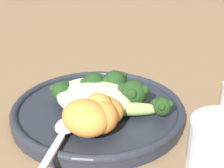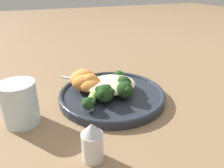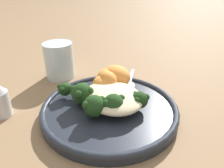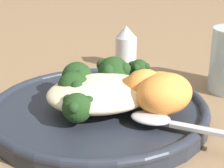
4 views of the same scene
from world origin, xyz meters
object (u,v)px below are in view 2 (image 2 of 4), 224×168
Objects in this scene: broccoli_stalk_2 at (120,90)px; sweet_potato_chunk_3 at (83,83)px; sweet_potato_chunk_0 at (83,78)px; spoon at (87,81)px; plate at (111,95)px; broccoli_stalk_4 at (114,79)px; broccoli_stalk_3 at (118,85)px; quinoa_mound at (111,85)px; salt_shaker at (92,142)px; broccoli_stalk_0 at (91,99)px; broccoli_stalk_1 at (104,93)px; sweet_potato_chunk_2 at (92,85)px; water_glass at (20,103)px; sweet_potato_chunk_1 at (90,82)px.

sweet_potato_chunk_3 is at bearing -175.73° from broccoli_stalk_2.
sweet_potato_chunk_3 is at bearing -106.31° from sweet_potato_chunk_0.
plate is at bearing 161.58° from spoon.
broccoli_stalk_4 is 0.09m from sweet_potato_chunk_3.
sweet_potato_chunk_3 is (-0.08, 0.04, 0.00)m from broccoli_stalk_3.
quinoa_mound reaches higher than plate.
broccoli_stalk_3 is 0.04m from broccoli_stalk_4.
broccoli_stalk_3 is (0.01, 0.03, -0.00)m from broccoli_stalk_2.
salt_shaker is at bearing -120.51° from quinoa_mound.
salt_shaker reaches higher than plate.
broccoli_stalk_0 is (-0.06, -0.04, 0.02)m from plate.
broccoli_stalk_1 reaches higher than broccoli_stalk_2.
quinoa_mound is 1.33× the size of spoon.
broccoli_stalk_4 is at bearing 124.37° from broccoli_stalk_2.
salt_shaker is (-0.11, -0.18, -0.00)m from quinoa_mound.
broccoli_stalk_1 is 0.09m from broccoli_stalk_4.
quinoa_mound reaches higher than broccoli_stalk_0.
sweet_potato_chunk_0 is 0.03m from spoon.
broccoli_stalk_3 is 0.10m from spoon.
broccoli_stalk_1 is 0.09m from sweet_potato_chunk_0.
broccoli_stalk_0 is (-0.06, -0.04, -0.00)m from quinoa_mound.
sweet_potato_chunk_2 is 0.84× the size of salt_shaker.
quinoa_mound is 1.40× the size of broccoli_stalk_2.
sweet_potato_chunk_2 reaches higher than broccoli_stalk_4.
plate is at bearing 5.31° from water_glass.
plate is 0.05m from broccoli_stalk_4.
broccoli_stalk_1 is 0.06m from sweet_potato_chunk_2.
water_glass is 0.19m from salt_shaker.
broccoli_stalk_4 is 0.24m from water_glass.
sweet_potato_chunk_1 is 0.52× the size of water_glass.
salt_shaker reaches higher than broccoli_stalk_3.
broccoli_stalk_3 is at bearing -26.48° from sweet_potato_chunk_1.
spoon is 0.26m from salt_shaker.
sweet_potato_chunk_0 reaches higher than broccoli_stalk_2.
plate is 3.04× the size of broccoli_stalk_1.
sweet_potato_chunk_3 reaches higher than broccoli_stalk_0.
sweet_potato_chunk_2 is (0.00, -0.01, -0.00)m from sweet_potato_chunk_1.
quinoa_mound is 0.08m from broccoli_stalk_0.
broccoli_stalk_1 reaches higher than broccoli_stalk_3.
sweet_potato_chunk_2 is 0.06m from spoon.
broccoli_stalk_0 is 1.69× the size of sweet_potato_chunk_3.
broccoli_stalk_2 reaches higher than plate.
broccoli_stalk_4 is at bearing 58.48° from salt_shaker.
sweet_potato_chunk_3 is at bearing 155.91° from quinoa_mound.
sweet_potato_chunk_0 is (-0.02, 0.09, 0.00)m from broccoli_stalk_1.
broccoli_stalk_2 is 0.22m from water_glass.
broccoli_stalk_4 is at bearing 99.06° from broccoli_stalk_3.
sweet_potato_chunk_3 is 0.16m from water_glass.
broccoli_stalk_2 is 1.27× the size of salt_shaker.
sweet_potato_chunk_1 is at bearing -67.39° from sweet_potato_chunk_0.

